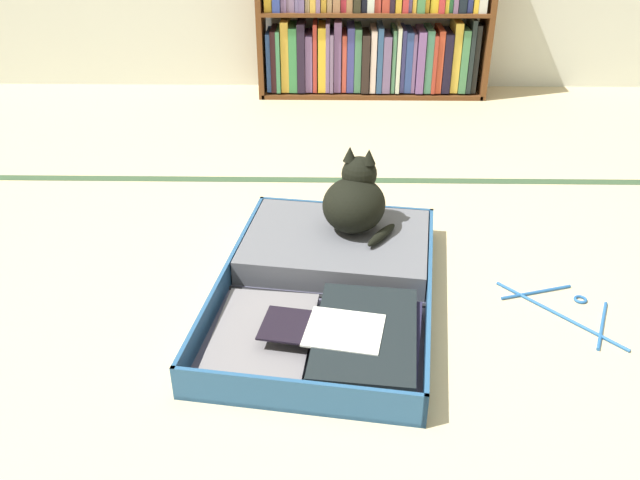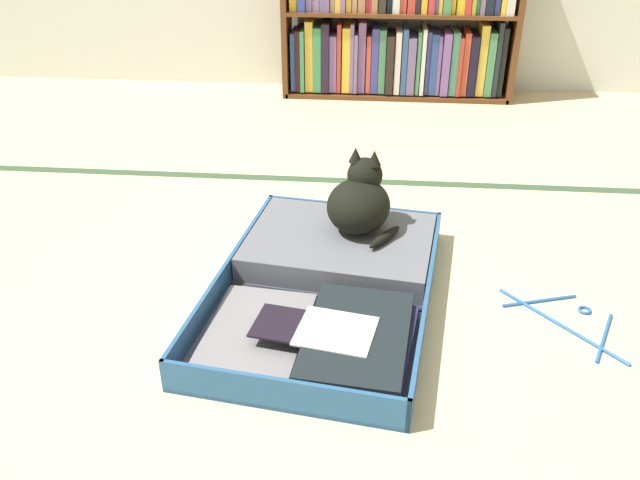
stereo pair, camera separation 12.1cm
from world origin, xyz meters
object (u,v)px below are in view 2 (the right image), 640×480
object	(u,v)px
open_suitcase	(333,279)
clothes_hanger	(568,320)
black_cat	(360,202)
bookshelf	(399,16)

from	to	relation	value
open_suitcase	clothes_hanger	distance (m)	0.71
open_suitcase	black_cat	distance (m)	0.29
clothes_hanger	black_cat	bearing A→B (deg)	152.47
open_suitcase	clothes_hanger	world-z (taller)	open_suitcase
black_cat	clothes_hanger	xyz separation A→B (m)	(0.63, -0.33, -0.20)
black_cat	clothes_hanger	size ratio (longest dim) A/B	0.86
bookshelf	open_suitcase	xyz separation A→B (m)	(-0.21, -2.02, -0.39)
bookshelf	black_cat	bearing A→B (deg)	-94.46
bookshelf	clothes_hanger	xyz separation A→B (m)	(0.49, -2.12, -0.43)
open_suitcase	clothes_hanger	bearing A→B (deg)	-7.69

